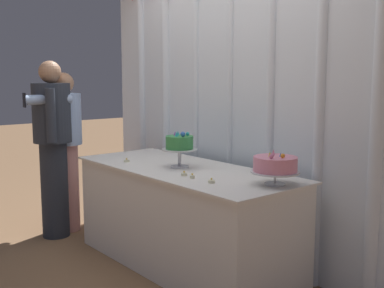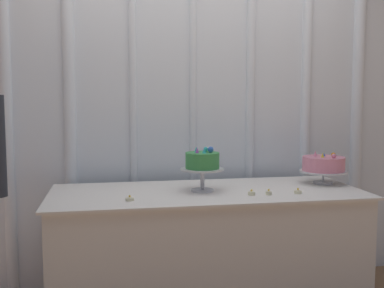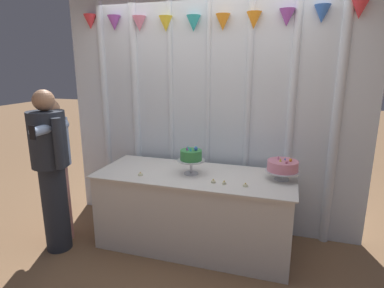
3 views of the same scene
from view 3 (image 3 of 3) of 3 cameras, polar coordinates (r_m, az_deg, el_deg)
ground_plane at (r=3.43m, az=-0.06°, el=-18.40°), size 24.00×24.00×0.00m
draped_curtain at (r=3.51m, az=3.06°, el=6.64°), size 3.37×0.16×2.64m
cake_table at (r=3.33m, az=0.47°, el=-11.77°), size 1.97×0.80×0.79m
cake_display_nearleft at (r=3.12m, az=-0.16°, el=-2.26°), size 0.27×0.27×0.28m
cake_display_nearright at (r=3.10m, az=16.03°, el=-3.92°), size 0.32×0.32×0.23m
tealight_far_left at (r=3.17m, az=-9.29°, el=-5.43°), size 0.05×0.05×0.03m
tealight_near_left at (r=2.94m, az=3.86°, el=-6.77°), size 0.04×0.04×0.04m
tealight_near_right at (r=2.91m, az=5.81°, el=-7.03°), size 0.04×0.04×0.04m
tealight_far_right at (r=2.89m, az=9.59°, el=-7.37°), size 0.05×0.05×0.03m
guest_girl_blue_dress at (r=3.56m, az=-23.46°, el=-3.50°), size 0.48×0.63×1.52m
guest_man_dark_suit at (r=3.37m, az=-24.08°, el=-3.68°), size 0.47×0.46×1.63m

